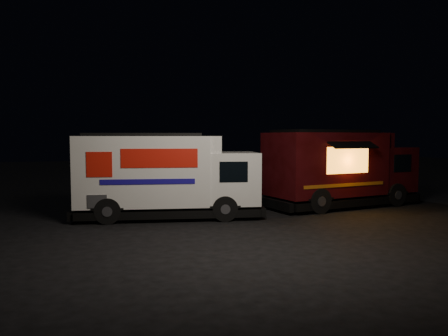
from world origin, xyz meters
TOP-DOWN VIEW (x-y plane):
  - ground at (0.00, 0.00)m, footprint 80.00×80.00m
  - white_truck at (-1.24, 1.77)m, footprint 6.52×3.15m
  - red_truck at (5.68, 2.33)m, footprint 6.72×3.43m

SIDE VIEW (x-z plane):
  - ground at x=0.00m, z-range 0.00..0.00m
  - white_truck at x=-1.24m, z-range 0.00..2.83m
  - red_truck at x=5.68m, z-range 0.00..2.98m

